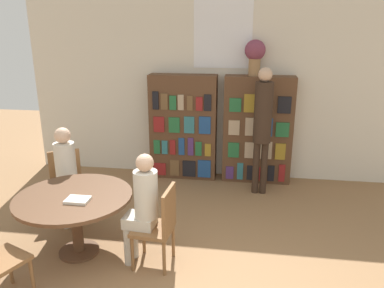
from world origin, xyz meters
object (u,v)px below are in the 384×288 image
bookshelf_right (258,130)px  seated_reader_right (142,204)px  chair_left_side (67,181)px  bookshelf_left (183,127)px  reading_table (74,205)px  chair_far_side (160,223)px  seated_reader_left (66,170)px  librarian_standing (263,120)px  flower_vase (255,54)px

bookshelf_right → seated_reader_right: bearing=-116.1°
chair_left_side → seated_reader_right: (1.28, -0.88, 0.20)m
chair_left_side → seated_reader_right: 1.56m
bookshelf_left → reading_table: (-0.79, -2.41, -0.26)m
chair_far_side → seated_reader_left: (-1.36, 0.75, 0.22)m
seated_reader_left → librarian_standing: bearing=175.6°
chair_left_side → seated_reader_left: 0.28m
seated_reader_left → flower_vase: bearing=-174.1°
flower_vase → librarian_standing: (0.15, -0.51, -0.89)m
seated_reader_right → librarian_standing: size_ratio=0.65×
bookshelf_left → bookshelf_right: 1.20m
flower_vase → chair_far_side: size_ratio=0.61×
librarian_standing → chair_far_side: bearing=-118.5°
bookshelf_right → librarian_standing: librarian_standing is taller
flower_vase → chair_left_side: 3.26m
bookshelf_left → seated_reader_right: size_ratio=1.38×
chair_left_side → seated_reader_left: seated_reader_left is taller
reading_table → seated_reader_right: bearing=-4.7°
bookshelf_right → chair_far_side: (-1.03, -2.48, -0.36)m
bookshelf_left → librarian_standing: (1.25, -0.50, 0.29)m
seated_reader_right → librarian_standing: 2.38m
bookshelf_right → bookshelf_left: bearing=-180.0°
chair_far_side → seated_reader_left: seated_reader_left is taller
bookshelf_left → seated_reader_left: bookshelf_left is taller
bookshelf_right → seated_reader_left: bearing=-144.0°
flower_vase → seated_reader_left: bearing=-142.7°
librarian_standing → bookshelf_right: bearing=95.4°
chair_left_side → seated_reader_left: (0.09, -0.15, 0.22)m
bookshelf_right → seated_reader_left: (-2.39, -1.74, -0.14)m
bookshelf_left → flower_vase: bearing=0.3°
reading_table → bookshelf_right: bearing=50.4°
flower_vase → seated_reader_left: size_ratio=0.43×
seated_reader_right → seated_reader_left: bearing=62.9°
bookshelf_left → flower_vase: 1.62m
bookshelf_left → flower_vase: size_ratio=3.18×
bookshelf_left → seated_reader_left: (-1.19, -1.74, -0.14)m
bookshelf_right → librarian_standing: (0.05, -0.50, 0.29)m
bookshelf_left → chair_left_side: bookshelf_left is taller
seated_reader_left → librarian_standing: librarian_standing is taller
reading_table → librarian_standing: size_ratio=0.66×
seated_reader_left → librarian_standing: (2.44, 1.24, 0.43)m
flower_vase → seated_reader_right: size_ratio=0.44×
reading_table → flower_vase: bearing=52.0°
reading_table → chair_far_side: chair_far_side is taller
seated_reader_left → chair_left_side: bearing=-90.0°
chair_far_side → seated_reader_left: bearing=66.0°
bookshelf_right → chair_left_side: bookshelf_right is taller
flower_vase → librarian_standing: bearing=-73.6°
chair_far_side → seated_reader_left: size_ratio=0.71×
bookshelf_right → chair_left_side: 2.97m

